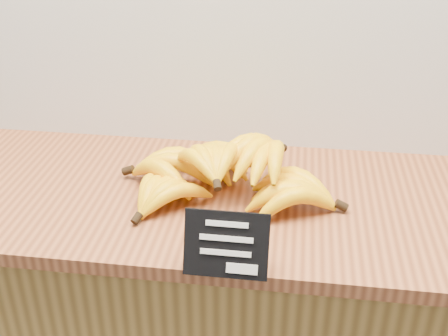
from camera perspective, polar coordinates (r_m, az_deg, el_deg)
The scene contains 3 objects.
counter_top at distance 1.23m, azimuth 0.32°, elevation -3.19°, with size 1.37×0.54×0.03m, color #95522E.
chalkboard_sign at distance 0.97m, azimuth 0.22°, elevation -7.82°, with size 0.15×0.01×0.12m, color black.
banana_pile at distance 1.21m, azimuth -0.20°, elevation -0.32°, with size 0.49×0.38×0.12m.
Camera 1 is at (0.09, 1.71, 1.56)m, focal length 45.00 mm.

